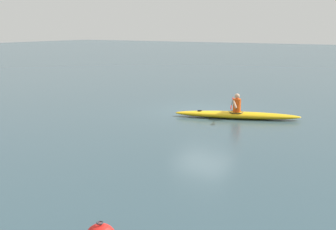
{
  "coord_description": "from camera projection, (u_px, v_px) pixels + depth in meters",
  "views": [
    {
      "loc": [
        -8.44,
        16.72,
        3.72
      ],
      "look_at": [
        -0.82,
        4.39,
        0.72
      ],
      "focal_mm": 45.6,
      "sensor_mm": 36.0,
      "label": 1
    }
  ],
  "objects": [
    {
      "name": "ground_plane",
      "position": [
        204.0,
        112.0,
        19.02
      ],
      "size": [
        160.0,
        160.0,
        0.0
      ],
      "primitive_type": "plane",
      "color": "#334C56"
    },
    {
      "name": "kayak",
      "position": [
        237.0,
        115.0,
        17.66
      ],
      "size": [
        5.07,
        2.51,
        0.28
      ],
      "color": "#EAB214",
      "rests_on": "ground"
    },
    {
      "name": "kayaker",
      "position": [
        236.0,
        104.0,
        17.58
      ],
      "size": [
        0.89,
        2.23,
        0.75
      ],
      "color": "#E04C14",
      "rests_on": "kayak"
    }
  ]
}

